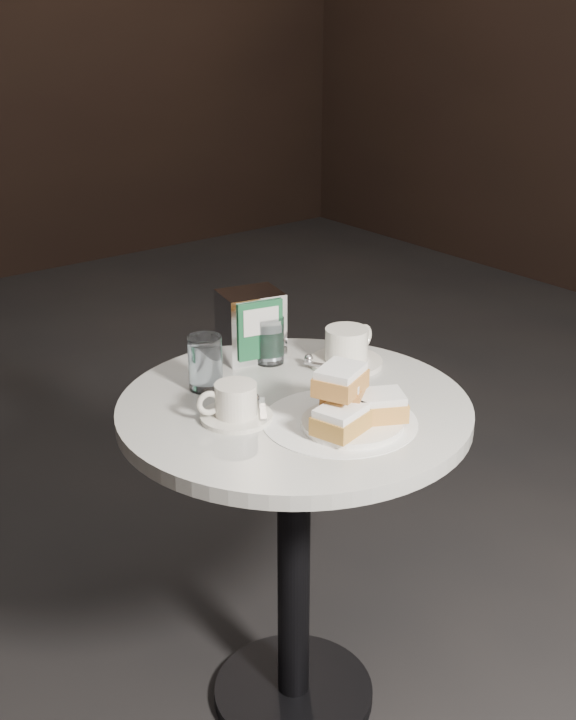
{
  "coord_description": "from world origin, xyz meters",
  "views": [
    {
      "loc": [
        -1.0,
        -1.26,
        1.51
      ],
      "look_at": [
        0.0,
        0.02,
        0.83
      ],
      "focal_mm": 45.0,
      "sensor_mm": 36.0,
      "label": 1
    }
  ],
  "objects_px": {
    "cafe_table": "(294,490)",
    "napkin_dispenser": "(251,325)",
    "coffee_cup_right": "(347,349)",
    "coffee_cup_left": "(235,404)",
    "water_glass_left": "(205,364)",
    "beignet_plate": "(352,405)",
    "water_glass_right": "(269,341)"
  },
  "relations": [
    {
      "from": "cafe_table",
      "to": "napkin_dispenser",
      "type": "bearing_deg",
      "value": 73.44
    },
    {
      "from": "coffee_cup_right",
      "to": "napkin_dispenser",
      "type": "distance_m",
      "value": 0.22
    },
    {
      "from": "coffee_cup_left",
      "to": "napkin_dispenser",
      "type": "bearing_deg",
      "value": 67.45
    },
    {
      "from": "cafe_table",
      "to": "water_glass_left",
      "type": "bearing_deg",
      "value": 120.65
    },
    {
      "from": "beignet_plate",
      "to": "napkin_dispenser",
      "type": "distance_m",
      "value": 0.4
    },
    {
      "from": "napkin_dispenser",
      "to": "water_glass_right",
      "type": "bearing_deg",
      "value": -60.58
    },
    {
      "from": "water_glass_right",
      "to": "beignet_plate",
      "type": "bearing_deg",
      "value": -101.39
    },
    {
      "from": "beignet_plate",
      "to": "water_glass_left",
      "type": "relative_size",
      "value": 1.87
    },
    {
      "from": "coffee_cup_right",
      "to": "beignet_plate",
      "type": "bearing_deg",
      "value": -140.87
    },
    {
      "from": "cafe_table",
      "to": "coffee_cup_left",
      "type": "xyz_separation_m",
      "value": [
        -0.13,
        0.01,
        0.23
      ]
    },
    {
      "from": "coffee_cup_right",
      "to": "water_glass_left",
      "type": "bearing_deg",
      "value": 154.04
    },
    {
      "from": "beignet_plate",
      "to": "water_glass_left",
      "type": "bearing_deg",
      "value": 110.2
    },
    {
      "from": "coffee_cup_left",
      "to": "water_glass_right",
      "type": "bearing_deg",
      "value": 58.91
    },
    {
      "from": "coffee_cup_left",
      "to": "water_glass_left",
      "type": "distance_m",
      "value": 0.16
    },
    {
      "from": "water_glass_left",
      "to": "napkin_dispenser",
      "type": "relative_size",
      "value": 0.75
    },
    {
      "from": "water_glass_left",
      "to": "coffee_cup_right",
      "type": "bearing_deg",
      "value": -14.74
    },
    {
      "from": "beignet_plate",
      "to": "coffee_cup_right",
      "type": "xyz_separation_m",
      "value": [
        0.19,
        0.23,
        -0.01
      ]
    },
    {
      "from": "water_glass_left",
      "to": "napkin_dispenser",
      "type": "distance_m",
      "value": 0.19
    },
    {
      "from": "cafe_table",
      "to": "water_glass_right",
      "type": "distance_m",
      "value": 0.33
    },
    {
      "from": "water_glass_left",
      "to": "water_glass_right",
      "type": "xyz_separation_m",
      "value": [
        0.19,
        0.03,
        -0.0
      ]
    },
    {
      "from": "cafe_table",
      "to": "beignet_plate",
      "type": "height_order",
      "value": "beignet_plate"
    },
    {
      "from": "coffee_cup_left",
      "to": "water_glass_right",
      "type": "xyz_separation_m",
      "value": [
        0.22,
        0.18,
        0.02
      ]
    },
    {
      "from": "napkin_dispenser",
      "to": "water_glass_left",
      "type": "bearing_deg",
      "value": -142.12
    },
    {
      "from": "water_glass_left",
      "to": "napkin_dispenser",
      "type": "bearing_deg",
      "value": 24.93
    },
    {
      "from": "beignet_plate",
      "to": "water_glass_left",
      "type": "xyz_separation_m",
      "value": [
        -0.12,
        0.31,
        0.01
      ]
    },
    {
      "from": "beignet_plate",
      "to": "water_glass_right",
      "type": "xyz_separation_m",
      "value": [
        0.07,
        0.35,
        0.0
      ]
    },
    {
      "from": "coffee_cup_left",
      "to": "water_glass_right",
      "type": "distance_m",
      "value": 0.29
    },
    {
      "from": "beignet_plate",
      "to": "water_glass_left",
      "type": "height_order",
      "value": "beignet_plate"
    },
    {
      "from": "cafe_table",
      "to": "coffee_cup_right",
      "type": "xyz_separation_m",
      "value": [
        0.21,
        0.08,
        0.23
      ]
    },
    {
      "from": "water_glass_right",
      "to": "coffee_cup_left",
      "type": "bearing_deg",
      "value": -139.95
    },
    {
      "from": "coffee_cup_right",
      "to": "napkin_dispenser",
      "type": "height_order",
      "value": "napkin_dispenser"
    },
    {
      "from": "napkin_dispenser",
      "to": "coffee_cup_left",
      "type": "bearing_deg",
      "value": -118.46
    }
  ]
}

